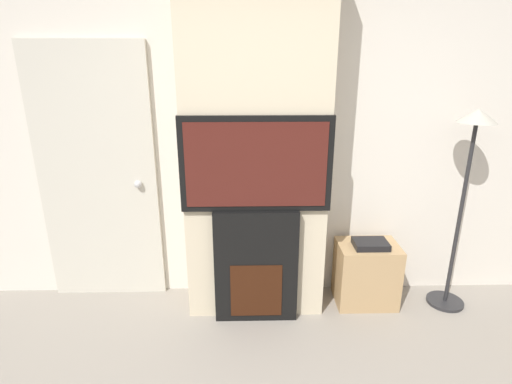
{
  "coord_description": "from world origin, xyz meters",
  "views": [
    {
      "loc": [
        -0.06,
        -1.06,
        1.93
      ],
      "look_at": [
        0.0,
        1.6,
        1.03
      ],
      "focal_mm": 28.0,
      "sensor_mm": 36.0,
      "label": 1
    }
  ],
  "objects_px": {
    "fireplace": "(256,265)",
    "media_stand": "(366,273)",
    "floor_lamp": "(468,169)",
    "television": "(256,164)"
  },
  "relations": [
    {
      "from": "fireplace",
      "to": "floor_lamp",
      "type": "relative_size",
      "value": 0.56
    },
    {
      "from": "television",
      "to": "media_stand",
      "type": "distance_m",
      "value": 1.33
    },
    {
      "from": "fireplace",
      "to": "media_stand",
      "type": "height_order",
      "value": "fireplace"
    },
    {
      "from": "television",
      "to": "media_stand",
      "type": "height_order",
      "value": "television"
    },
    {
      "from": "television",
      "to": "media_stand",
      "type": "relative_size",
      "value": 1.87
    },
    {
      "from": "media_stand",
      "to": "television",
      "type": "bearing_deg",
      "value": -168.66
    },
    {
      "from": "television",
      "to": "media_stand",
      "type": "xyz_separation_m",
      "value": [
        0.9,
        0.18,
        -0.96
      ]
    },
    {
      "from": "media_stand",
      "to": "floor_lamp",
      "type": "bearing_deg",
      "value": -3.66
    },
    {
      "from": "fireplace",
      "to": "television",
      "type": "distance_m",
      "value": 0.79
    },
    {
      "from": "fireplace",
      "to": "floor_lamp",
      "type": "xyz_separation_m",
      "value": [
        1.57,
        0.14,
        0.71
      ]
    }
  ]
}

